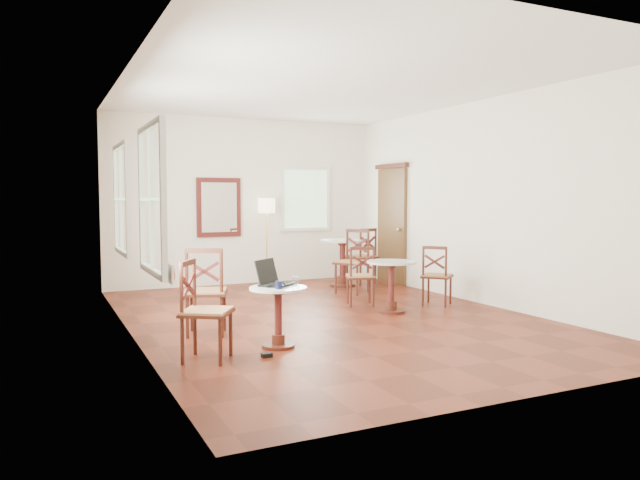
{
  "coord_description": "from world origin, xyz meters",
  "views": [
    {
      "loc": [
        -3.43,
        -6.92,
        1.56
      ],
      "look_at": [
        0.0,
        0.3,
        1.0
      ],
      "focal_mm": 33.44,
      "sensor_mm": 36.0,
      "label": 1
    }
  ],
  "objects_px": {
    "chair_mid_b": "(437,275)",
    "cafe_table_near": "(278,310)",
    "chair_near_a": "(206,291)",
    "chair_near_b": "(204,311)",
    "cafe_table_mid": "(391,281)",
    "chair_back_a": "(362,256)",
    "floor_lamp": "(267,211)",
    "water_glass": "(296,282)",
    "cafe_table_back": "(342,257)",
    "power_adapter": "(267,355)",
    "mouse": "(269,286)",
    "chair_back_b": "(353,261)",
    "chair_mid_a": "(361,276)",
    "laptop": "(273,279)",
    "navy_mug": "(279,285)"
  },
  "relations": [
    {
      "from": "chair_near_b",
      "to": "water_glass",
      "type": "bearing_deg",
      "value": -54.04
    },
    {
      "from": "cafe_table_back",
      "to": "chair_mid_b",
      "type": "distance_m",
      "value": 2.29
    },
    {
      "from": "chair_back_a",
      "to": "floor_lamp",
      "type": "height_order",
      "value": "floor_lamp"
    },
    {
      "from": "chair_mid_a",
      "to": "chair_mid_b",
      "type": "relative_size",
      "value": 0.99
    },
    {
      "from": "chair_near_a",
      "to": "chair_near_b",
      "type": "relative_size",
      "value": 1.04
    },
    {
      "from": "chair_near_a",
      "to": "laptop",
      "type": "relative_size",
      "value": 2.05
    },
    {
      "from": "chair_back_a",
      "to": "chair_near_a",
      "type": "bearing_deg",
      "value": 22.09
    },
    {
      "from": "chair_near_b",
      "to": "power_adapter",
      "type": "height_order",
      "value": "chair_near_b"
    },
    {
      "from": "chair_back_a",
      "to": "floor_lamp",
      "type": "distance_m",
      "value": 1.9
    },
    {
      "from": "floor_lamp",
      "to": "cafe_table_near",
      "type": "bearing_deg",
      "value": -108.84
    },
    {
      "from": "cafe_table_mid",
      "to": "chair_back_a",
      "type": "xyz_separation_m",
      "value": [
        0.97,
        2.54,
        0.07
      ]
    },
    {
      "from": "power_adapter",
      "to": "water_glass",
      "type": "bearing_deg",
      "value": 28.59
    },
    {
      "from": "cafe_table_back",
      "to": "power_adapter",
      "type": "bearing_deg",
      "value": -126.41
    },
    {
      "from": "chair_near_b",
      "to": "mouse",
      "type": "distance_m",
      "value": 0.77
    },
    {
      "from": "chair_back_a",
      "to": "chair_back_b",
      "type": "relative_size",
      "value": 0.98
    },
    {
      "from": "water_glass",
      "to": "chair_near_a",
      "type": "bearing_deg",
      "value": 125.43
    },
    {
      "from": "chair_mid_b",
      "to": "water_glass",
      "type": "distance_m",
      "value": 3.17
    },
    {
      "from": "cafe_table_mid",
      "to": "chair_back_a",
      "type": "distance_m",
      "value": 2.72
    },
    {
      "from": "floor_lamp",
      "to": "chair_near_b",
      "type": "bearing_deg",
      "value": -117.16
    },
    {
      "from": "floor_lamp",
      "to": "mouse",
      "type": "relative_size",
      "value": 15.13
    },
    {
      "from": "chair_near_a",
      "to": "chair_near_b",
      "type": "xyz_separation_m",
      "value": [
        -0.29,
        -1.05,
        -0.02
      ]
    },
    {
      "from": "chair_mid_b",
      "to": "cafe_table_near",
      "type": "bearing_deg",
      "value": 73.59
    },
    {
      "from": "cafe_table_mid",
      "to": "chair_near_b",
      "type": "bearing_deg",
      "value": -156.46
    },
    {
      "from": "cafe_table_back",
      "to": "floor_lamp",
      "type": "distance_m",
      "value": 1.59
    },
    {
      "from": "mouse",
      "to": "water_glass",
      "type": "distance_m",
      "value": 0.28
    },
    {
      "from": "chair_mid_b",
      "to": "laptop",
      "type": "bearing_deg",
      "value": 70.96
    },
    {
      "from": "cafe_table_back",
      "to": "water_glass",
      "type": "relative_size",
      "value": 7.28
    },
    {
      "from": "chair_near_b",
      "to": "floor_lamp",
      "type": "xyz_separation_m",
      "value": [
        2.3,
        4.48,
        0.84
      ]
    },
    {
      "from": "chair_mid_a",
      "to": "laptop",
      "type": "bearing_deg",
      "value": 59.6
    },
    {
      "from": "chair_back_b",
      "to": "power_adapter",
      "type": "xyz_separation_m",
      "value": [
        -2.69,
        -3.17,
        -0.5
      ]
    },
    {
      "from": "cafe_table_back",
      "to": "mouse",
      "type": "height_order",
      "value": "cafe_table_back"
    },
    {
      "from": "floor_lamp",
      "to": "laptop",
      "type": "bearing_deg",
      "value": -109.45
    },
    {
      "from": "chair_mid_b",
      "to": "navy_mug",
      "type": "bearing_deg",
      "value": 75.27
    },
    {
      "from": "chair_near_a",
      "to": "chair_mid_a",
      "type": "height_order",
      "value": "chair_near_a"
    },
    {
      "from": "floor_lamp",
      "to": "power_adapter",
      "type": "height_order",
      "value": "floor_lamp"
    },
    {
      "from": "cafe_table_back",
      "to": "chair_near_a",
      "type": "distance_m",
      "value": 4.15
    },
    {
      "from": "cafe_table_near",
      "to": "laptop",
      "type": "xyz_separation_m",
      "value": [
        0.01,
        0.16,
        0.31
      ]
    },
    {
      "from": "cafe_table_mid",
      "to": "chair_near_a",
      "type": "xyz_separation_m",
      "value": [
        -2.62,
        -0.22,
        0.06
      ]
    },
    {
      "from": "cafe_table_mid",
      "to": "chair_mid_a",
      "type": "bearing_deg",
      "value": 99.76
    },
    {
      "from": "cafe_table_near",
      "to": "chair_near_b",
      "type": "xyz_separation_m",
      "value": [
        -0.82,
        -0.16,
        0.09
      ]
    },
    {
      "from": "chair_back_a",
      "to": "floor_lamp",
      "type": "xyz_separation_m",
      "value": [
        -1.58,
        0.67,
        0.82
      ]
    },
    {
      "from": "chair_back_a",
      "to": "water_glass",
      "type": "xyz_separation_m",
      "value": [
        -2.89,
        -3.74,
        0.19
      ]
    },
    {
      "from": "chair_back_a",
      "to": "cafe_table_back",
      "type": "bearing_deg",
      "value": -5.61
    },
    {
      "from": "cafe_table_mid",
      "to": "power_adapter",
      "type": "bearing_deg",
      "value": -148.58
    },
    {
      "from": "chair_back_a",
      "to": "chair_mid_b",
      "type": "bearing_deg",
      "value": 73.0
    },
    {
      "from": "chair_back_a",
      "to": "navy_mug",
      "type": "distance_m",
      "value": 4.89
    },
    {
      "from": "power_adapter",
      "to": "chair_near_a",
      "type": "bearing_deg",
      "value": 103.45
    },
    {
      "from": "chair_back_b",
      "to": "floor_lamp",
      "type": "height_order",
      "value": "floor_lamp"
    },
    {
      "from": "chair_mid_b",
      "to": "mouse",
      "type": "xyz_separation_m",
      "value": [
        -3.09,
        -1.32,
        0.22
      ]
    },
    {
      "from": "navy_mug",
      "to": "power_adapter",
      "type": "height_order",
      "value": "navy_mug"
    }
  ]
}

